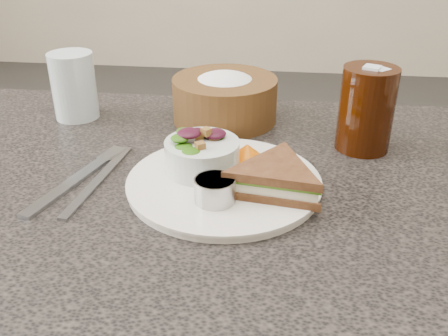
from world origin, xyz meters
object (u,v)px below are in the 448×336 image
dressing_ramekin (215,190)px  bread_basket (225,92)px  cola_glass (367,106)px  salad_bowl (202,151)px  water_glass (74,86)px  dinner_plate (224,183)px  sandwich (275,178)px

dressing_ramekin → bread_basket: bread_basket is taller
bread_basket → cola_glass: cola_glass is taller
salad_bowl → bread_basket: 0.22m
salad_bowl → water_glass: (-0.27, 0.20, 0.02)m
dinner_plate → cola_glass: bearing=36.3°
sandwich → cola_glass: bearing=60.7°
dressing_ramekin → cola_glass: size_ratio=0.37×
cola_glass → water_glass: 0.52m
sandwich → dressing_ramekin: sandwich is taller
dinner_plate → bread_basket: (-0.03, 0.25, 0.05)m
salad_bowl → cola_glass: 0.28m
sandwich → dinner_plate: bearing=169.6°
bread_basket → cola_glass: bearing=-21.3°
dinner_plate → salad_bowl: size_ratio=2.52×
sandwich → dressing_ramekin: bearing=-148.1°
salad_bowl → sandwich: bearing=-24.8°
bread_basket → cola_glass: (0.24, -0.09, 0.02)m
dinner_plate → water_glass: bearing=143.2°
cola_glass → dinner_plate: bearing=-143.7°
salad_bowl → bread_basket: size_ratio=0.57×
water_glass → cola_glass: bearing=-8.2°
water_glass → bread_basket: bearing=3.8°
sandwich → bread_basket: bearing=118.6°
cola_glass → water_glass: (-0.51, 0.07, -0.01)m
dressing_ramekin → cola_glass: (0.21, 0.21, 0.05)m
water_glass → dressing_ramekin: bearing=-43.7°
dinner_plate → bread_basket: 0.25m
dressing_ramekin → bread_basket: size_ratio=0.29×
salad_bowl → water_glass: bearing=143.1°
dinner_plate → sandwich: (0.07, -0.02, 0.03)m
sandwich → salad_bowl: (-0.11, 0.05, 0.01)m
bread_basket → dinner_plate: bearing=-83.5°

